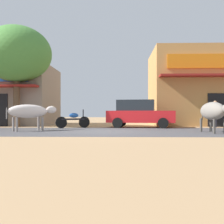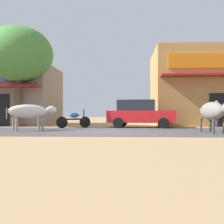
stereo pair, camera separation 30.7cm
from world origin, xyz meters
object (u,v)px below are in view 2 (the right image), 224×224
(parked_motorcycle, at_px, (74,120))
(cow_near_brown, at_px, (30,112))
(roadside_tree, at_px, (18,55))
(pedestrian_by_shop, at_px, (217,112))
(parked_hatchback_car, at_px, (140,113))
(cow_far_dark, at_px, (213,111))

(parked_motorcycle, xyz_separation_m, cow_near_brown, (-1.69, -2.70, 0.46))
(roadside_tree, relative_size, pedestrian_by_shop, 3.91)
(roadside_tree, height_order, pedestrian_by_shop, roadside_tree)
(roadside_tree, xyz_separation_m, parked_hatchback_car, (7.64, -0.55, -3.70))
(pedestrian_by_shop, bearing_deg, parked_hatchback_car, -175.08)
(parked_motorcycle, height_order, cow_far_dark, cow_far_dark)
(parked_hatchback_car, height_order, cow_far_dark, parked_hatchback_car)
(cow_near_brown, distance_m, pedestrian_by_shop, 10.84)
(parked_motorcycle, bearing_deg, roadside_tree, 162.08)
(cow_far_dark, xyz_separation_m, pedestrian_by_shop, (1.65, 4.80, -0.01))
(cow_near_brown, height_order, pedestrian_by_shop, pedestrian_by_shop)
(cow_far_dark, relative_size, pedestrian_by_shop, 1.63)
(parked_hatchback_car, bearing_deg, cow_near_brown, -148.74)
(parked_motorcycle, height_order, cow_near_brown, cow_near_brown)
(roadside_tree, distance_m, cow_far_dark, 12.24)
(roadside_tree, height_order, cow_near_brown, roadside_tree)
(parked_hatchback_car, height_order, parked_motorcycle, parked_hatchback_car)
(parked_hatchback_car, height_order, cow_near_brown, parked_hatchback_car)
(parked_hatchback_car, xyz_separation_m, pedestrian_by_shop, (4.61, 0.40, 0.10))
(cow_far_dark, bearing_deg, pedestrian_by_shop, 71.04)
(cow_near_brown, bearing_deg, parked_hatchback_car, 31.26)
(parked_motorcycle, relative_size, cow_far_dark, 0.71)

